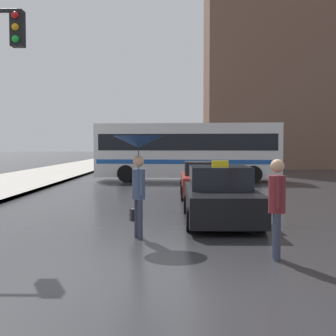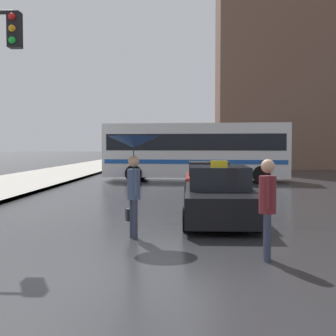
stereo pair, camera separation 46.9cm
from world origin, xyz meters
name	(u,v)px [view 2 (the right image)]	position (x,y,z in m)	size (l,w,h in m)	color
ground_plane	(107,280)	(0.00, 0.00, 0.00)	(300.00, 300.00, 0.00)	#262628
taxi	(219,196)	(2.04, 5.68, 0.68)	(1.91, 4.77, 1.65)	black
sedan_red	(209,181)	(2.00, 11.79, 0.65)	(1.91, 4.38, 1.40)	maroon
city_bus	(196,149)	(1.58, 20.00, 1.83)	(10.67, 3.51, 3.30)	silver
pedestrian_with_umbrella	(133,153)	(-0.01, 3.37, 1.89)	(1.16, 1.16, 2.27)	#2D3347
pedestrian_man	(267,200)	(2.64, 1.35, 1.09)	(0.33, 0.46, 1.82)	#2D3347
building_tower_near	(291,42)	(10.51, 36.93, 11.55)	(13.50, 8.21, 23.10)	brown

